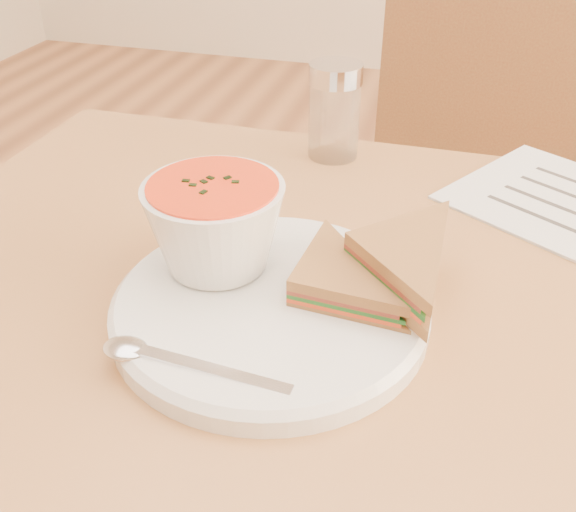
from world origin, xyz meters
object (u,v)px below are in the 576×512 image
(chair_far, at_px, (463,234))
(plate, at_px, (270,308))
(condiment_shaker, at_px, (334,111))
(soup_bowl, at_px, (216,230))

(chair_far, relative_size, plate, 3.74)
(chair_far, xyz_separation_m, plate, (-0.16, -0.60, 0.26))
(chair_far, bearing_deg, condiment_shaker, 62.84)
(chair_far, height_order, condiment_shaker, chair_far)
(chair_far, xyz_separation_m, soup_bowl, (-0.22, -0.57, 0.31))
(plate, bearing_deg, condiment_shaker, 93.46)
(soup_bowl, bearing_deg, condiment_shaker, 82.63)
(plate, height_order, soup_bowl, soup_bowl)
(condiment_shaker, bearing_deg, chair_far, 55.52)
(condiment_shaker, bearing_deg, soup_bowl, -97.37)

